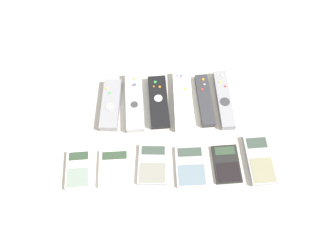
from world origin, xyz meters
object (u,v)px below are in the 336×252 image
object	(u,v)px
remote_1	(135,102)
remote_4	(205,100)
calculator_4	(227,164)
calculator_5	(260,160)
remote_2	(159,102)
remote_0	(111,105)
calculator_1	(115,168)
calculator_3	(191,166)
remote_3	(183,101)
remote_5	(224,99)
calculator_0	(79,169)
calculator_2	(153,164)

from	to	relation	value
remote_1	remote_4	distance (m)	0.22
calculator_4	calculator_5	distance (m)	0.10
remote_2	remote_4	xyz separation A→B (m)	(0.15, -0.00, -0.00)
remote_0	calculator_1	size ratio (longest dim) A/B	1.63
calculator_3	remote_2	bearing A→B (deg)	110.98
remote_3	remote_1	bearing A→B (deg)	179.98
remote_0	calculator_1	xyz separation A→B (m)	(0.02, -0.21, -0.01)
remote_5	calculator_5	world-z (taller)	remote_5
remote_5	calculator_3	world-z (taller)	remote_5
remote_4	calculator_5	distance (m)	0.25
remote_1	calculator_0	bearing A→B (deg)	-128.15
calculator_3	calculator_1	bearing A→B (deg)	178.89
remote_1	remote_4	xyz separation A→B (m)	(0.22, -0.00, -0.00)
remote_4	calculator_2	xyz separation A→B (m)	(-0.17, -0.21, -0.00)
remote_0	remote_1	bearing A→B (deg)	8.87
calculator_2	calculator_3	world-z (taller)	calculator_2
remote_1	calculator_1	size ratio (longest dim) A/B	1.91
calculator_2	calculator_3	xyz separation A→B (m)	(0.11, -0.01, -0.00)
remote_5	calculator_3	xyz separation A→B (m)	(-0.12, -0.22, -0.01)
remote_0	remote_4	distance (m)	0.30
remote_4	calculator_0	world-z (taller)	remote_4
calculator_4	calculator_1	bearing A→B (deg)	178.23
remote_5	calculator_5	bearing A→B (deg)	-70.52
remote_1	calculator_3	size ratio (longest dim) A/B	1.72
remote_0	remote_5	world-z (taller)	remote_0
remote_2	remote_5	size ratio (longest dim) A/B	0.89
remote_2	calculator_3	world-z (taller)	remote_2
remote_1	calculator_3	bearing A→B (deg)	-55.96
calculator_2	remote_3	bearing A→B (deg)	67.87
remote_0	remote_5	distance (m)	0.36
remote_2	calculator_1	distance (m)	0.26
remote_4	calculator_2	bearing A→B (deg)	-131.64
remote_5	remote_2	bearing A→B (deg)	178.75
calculator_2	calculator_5	distance (m)	0.31
calculator_1	calculator_3	bearing A→B (deg)	-1.42
calculator_0	remote_3	bearing A→B (deg)	32.57
remote_1	remote_2	distance (m)	0.08
calculator_3	calculator_5	world-z (taller)	calculator_5
calculator_0	remote_1	bearing A→B (deg)	51.78
remote_0	remote_3	world-z (taller)	remote_0
remote_0	remote_4	xyz separation A→B (m)	(0.30, 0.00, -0.00)
remote_5	calculator_0	distance (m)	0.50
remote_5	calculator_1	distance (m)	0.41
remote_5	calculator_0	xyz separation A→B (m)	(-0.45, -0.21, -0.00)
remote_0	calculator_4	size ratio (longest dim) A/B	1.54
calculator_1	calculator_2	size ratio (longest dim) A/B	0.88
remote_2	calculator_1	world-z (taller)	remote_2
remote_4	calculator_5	world-z (taller)	remote_4
remote_0	calculator_5	bearing A→B (deg)	-22.05
remote_5	calculator_5	size ratio (longest dim) A/B	1.38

